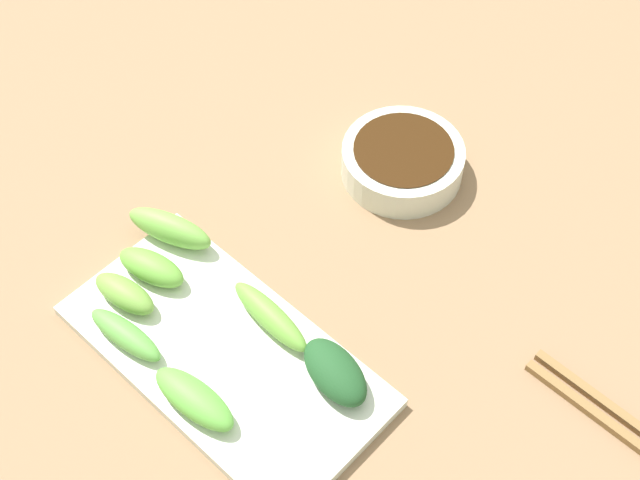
{
  "coord_description": "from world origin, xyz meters",
  "views": [
    {
      "loc": [
        0.36,
        0.32,
        0.73
      ],
      "look_at": [
        -0.01,
        -0.02,
        0.05
      ],
      "focal_mm": 50.52,
      "sensor_mm": 36.0,
      "label": 1
    }
  ],
  "objects": [
    {
      "name": "broccoli_leafy_1",
      "position": [
        0.08,
        0.08,
        0.05
      ],
      "size": [
        0.05,
        0.08,
        0.03
      ],
      "primitive_type": "ellipsoid",
      "rotation": [
        0.0,
        0.0,
        -0.21
      ],
      "color": "#204E25",
      "rests_on": "serving_plate"
    },
    {
      "name": "sauce_bowl",
      "position": [
        -0.14,
        -0.04,
        0.04
      ],
      "size": [
        0.12,
        0.12,
        0.04
      ],
      "color": "silver",
      "rests_on": "tabletop"
    },
    {
      "name": "broccoli_stalk_5",
      "position": [
        0.08,
        -0.14,
        0.05
      ],
      "size": [
        0.05,
        0.09,
        0.03
      ],
      "primitive_type": "ellipsoid",
      "rotation": [
        0.0,
        0.0,
        0.32
      ],
      "color": "#76B949",
      "rests_on": "serving_plate"
    },
    {
      "name": "broccoli_stalk_0",
      "position": [
        0.18,
        -0.08,
        0.04
      ],
      "size": [
        0.03,
        0.08,
        0.02
      ],
      "primitive_type": "ellipsoid",
      "rotation": [
        0.0,
        0.0,
        0.1
      ],
      "color": "#5DA443",
      "rests_on": "serving_plate"
    },
    {
      "name": "broccoli_stalk_6",
      "position": [
        0.12,
        -0.12,
        0.04
      ],
      "size": [
        0.05,
        0.07,
        0.03
      ],
      "primitive_type": "ellipsoid",
      "rotation": [
        0.0,
        0.0,
        0.24
      ],
      "color": "#69AC3D",
      "rests_on": "serving_plate"
    },
    {
      "name": "broccoli_stalk_3",
      "position": [
        0.08,
        -0.0,
        0.04
      ],
      "size": [
        0.03,
        0.1,
        0.02
      ],
      "primitive_type": "ellipsoid",
      "rotation": [
        0.0,
        0.0,
        -0.08
      ],
      "color": "#6EAB3F",
      "rests_on": "serving_plate"
    },
    {
      "name": "broccoli_stalk_4",
      "position": [
        0.15,
        -0.11,
        0.04
      ],
      "size": [
        0.04,
        0.07,
        0.02
      ],
      "primitive_type": "ellipsoid",
      "rotation": [
        0.0,
        0.0,
        0.15
      ],
      "color": "#72A641",
      "rests_on": "serving_plate"
    },
    {
      "name": "broccoli_stalk_2",
      "position": [
        0.18,
        0.01,
        0.04
      ],
      "size": [
        0.04,
        0.09,
        0.02
      ],
      "primitive_type": "ellipsoid",
      "rotation": [
        0.0,
        0.0,
        0.07
      ],
      "color": "#5FAE3F",
      "rests_on": "serving_plate"
    },
    {
      "name": "tabletop",
      "position": [
        0.0,
        0.0,
        0.01
      ],
      "size": [
        2.1,
        2.1,
        0.02
      ],
      "primitive_type": "cube",
      "color": "#8F6E4E",
      "rests_on": "ground"
    },
    {
      "name": "serving_plate",
      "position": [
        0.13,
        -0.01,
        0.03
      ],
      "size": [
        0.15,
        0.3,
        0.01
      ],
      "primitive_type": "cube",
      "color": "silver",
      "rests_on": "tabletop"
    }
  ]
}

